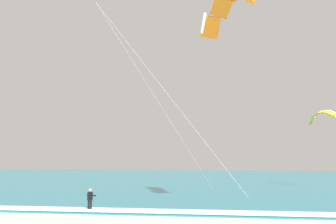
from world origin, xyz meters
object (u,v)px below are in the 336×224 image
object	(u,v)px
surfboard	(90,212)
kitesurfer	(90,199)
kite_primary	(227,2)
kite_distant	(324,116)

from	to	relation	value
surfboard	kitesurfer	world-z (taller)	kitesurfer
kite_primary	kitesurfer	bearing A→B (deg)	-159.20
surfboard	kite_distant	world-z (taller)	kite_distant
kitesurfer	kite_primary	distance (m)	19.42
kitesurfer	kite_distant	distance (m)	35.95
surfboard	kite_primary	size ratio (longest dim) A/B	0.09
kitesurfer	kite_primary	world-z (taller)	kite_primary
kite_primary	surfboard	bearing A→B (deg)	-159.12
kite_primary	kite_distant	world-z (taller)	kite_primary
kite_distant	surfboard	bearing A→B (deg)	-131.33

